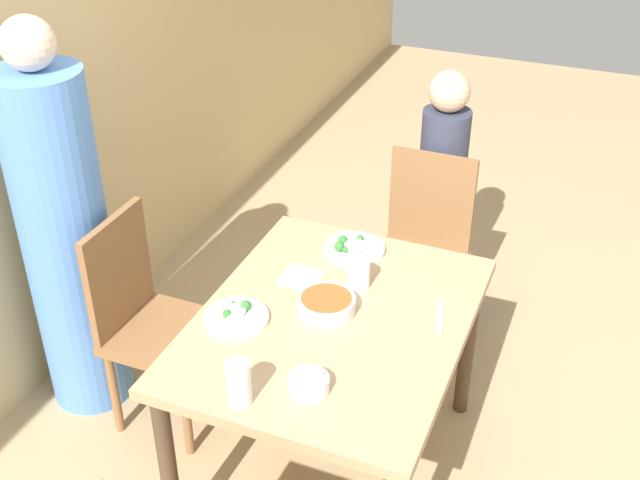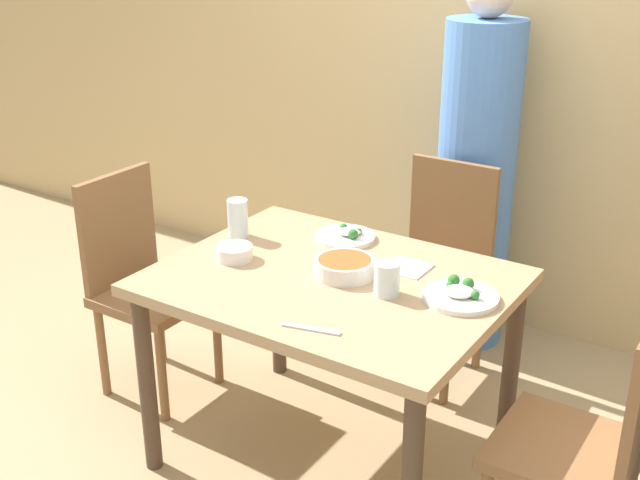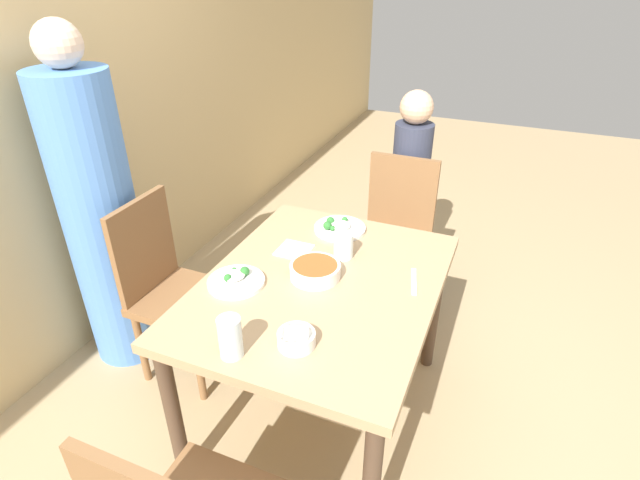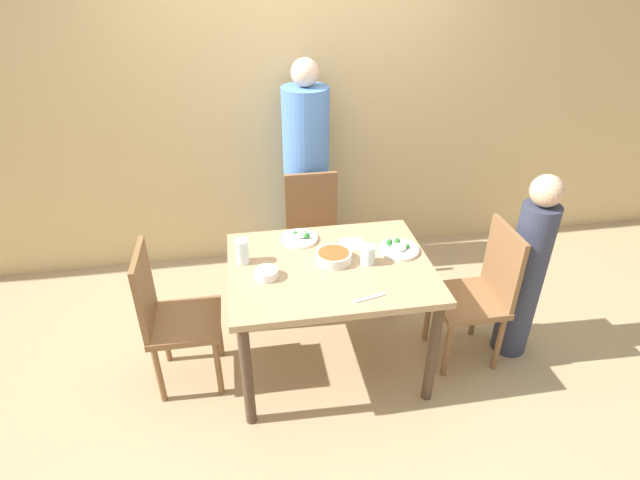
{
  "view_description": "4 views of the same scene",
  "coord_description": "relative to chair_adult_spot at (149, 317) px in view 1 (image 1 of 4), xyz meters",
  "views": [
    {
      "loc": [
        -2.04,
        -0.79,
        2.42
      ],
      "look_at": [
        0.12,
        0.1,
        0.96
      ],
      "focal_mm": 45.0,
      "sensor_mm": 36.0,
      "label": 1
    },
    {
      "loc": [
        1.29,
        -2.04,
        1.87
      ],
      "look_at": [
        -0.02,
        -0.04,
        0.88
      ],
      "focal_mm": 45.0,
      "sensor_mm": 36.0,
      "label": 2
    },
    {
      "loc": [
        -1.49,
        -0.61,
        1.86
      ],
      "look_at": [
        0.0,
        0.0,
        0.93
      ],
      "focal_mm": 28.0,
      "sensor_mm": 36.0,
      "label": 3
    },
    {
      "loc": [
        -0.45,
        -2.31,
        2.29
      ],
      "look_at": [
        -0.07,
        -0.07,
        0.94
      ],
      "focal_mm": 28.0,
      "sensor_mm": 36.0,
      "label": 4
    }
  ],
  "objects": [
    {
      "name": "dining_table",
      "position": [
        -0.03,
        -0.79,
        0.15
      ],
      "size": [
        1.14,
        0.89,
        0.73
      ],
      "color": "tan",
      "rests_on": "ground_plane"
    },
    {
      "name": "fork_steel",
      "position": [
        0.11,
        -1.13,
        0.25
      ],
      "size": [
        0.18,
        0.06,
        0.01
      ],
      "color": "silver",
      "rests_on": "dining_table"
    },
    {
      "name": "bowl_curry",
      "position": [
        -0.0,
        -0.75,
        0.28
      ],
      "size": [
        0.2,
        0.2,
        0.06
      ],
      "color": "silver",
      "rests_on": "dining_table"
    },
    {
      "name": "chair_child_spot",
      "position": [
        0.88,
        -0.86,
        0.0
      ],
      "size": [
        0.4,
        0.4,
        0.91
      ],
      "rotation": [
        0.0,
        0.0,
        -1.57
      ],
      "color": "brown",
      "rests_on": "ground_plane"
    },
    {
      "name": "plate_rice_child",
      "position": [
        0.4,
        -0.7,
        0.26
      ],
      "size": [
        0.24,
        0.24,
        0.06
      ],
      "color": "white",
      "rests_on": "dining_table"
    },
    {
      "name": "napkin_folded",
      "position": [
        0.15,
        -0.59,
        0.25
      ],
      "size": [
        0.14,
        0.14,
        0.01
      ],
      "color": "white",
      "rests_on": "dining_table"
    },
    {
      "name": "chair_adult_spot",
      "position": [
        0.0,
        0.0,
        0.0
      ],
      "size": [
        0.4,
        0.4,
        0.91
      ],
      "color": "brown",
      "rests_on": "ground_plane"
    },
    {
      "name": "glass_water_short",
      "position": [
        -0.51,
        -0.68,
        0.32
      ],
      "size": [
        0.08,
        0.08,
        0.14
      ],
      "color": "silver",
      "rests_on": "dining_table"
    },
    {
      "name": "ground_plane",
      "position": [
        -0.03,
        -0.79,
        -0.49
      ],
      "size": [
        10.0,
        10.0,
        0.0
      ],
      "primitive_type": "plane",
      "color": "tan"
    },
    {
      "name": "bowl_rice_small",
      "position": [
        -0.39,
        -0.85,
        0.27
      ],
      "size": [
        0.13,
        0.13,
        0.05
      ],
      "color": "white",
      "rests_on": "dining_table"
    },
    {
      "name": "plate_rice_adult",
      "position": [
        -0.16,
        -0.48,
        0.26
      ],
      "size": [
        0.22,
        0.22,
        0.05
      ],
      "color": "white",
      "rests_on": "dining_table"
    },
    {
      "name": "glass_water_tall",
      "position": [
        0.19,
        -0.8,
        0.3
      ],
      "size": [
        0.08,
        0.08,
        0.11
      ],
      "color": "silver",
      "rests_on": "dining_table"
    },
    {
      "name": "person_adult",
      "position": [
        0.0,
        0.34,
        0.27
      ],
      "size": [
        0.34,
        0.34,
        1.65
      ],
      "color": "#5184D1",
      "rests_on": "ground_plane"
    },
    {
      "name": "person_child",
      "position": [
        1.16,
        -0.86,
        0.1
      ],
      "size": [
        0.22,
        0.22,
        1.23
      ],
      "color": "#33384C",
      "rests_on": "ground_plane"
    }
  ]
}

